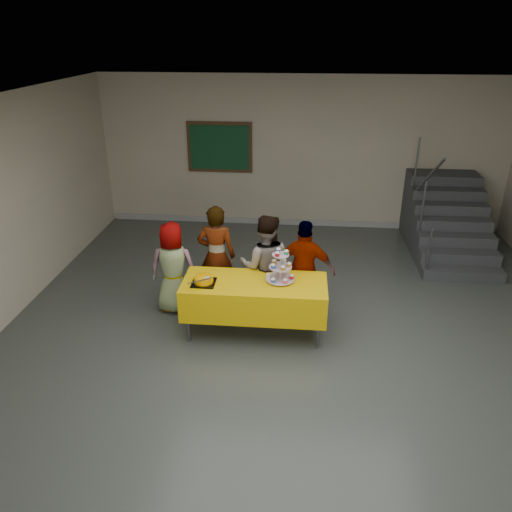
{
  "coord_description": "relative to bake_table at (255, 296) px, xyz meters",
  "views": [
    {
      "loc": [
        0.01,
        -4.85,
        3.78
      ],
      "look_at": [
        -0.55,
        1.06,
        1.05
      ],
      "focal_mm": 35.0,
      "sensor_mm": 36.0,
      "label": 1
    }
  ],
  "objects": [
    {
      "name": "room_shell",
      "position": [
        0.55,
        -0.84,
        1.57
      ],
      "size": [
        10.0,
        10.04,
        3.02
      ],
      "color": "#4C514C",
      "rests_on": "ground"
    },
    {
      "name": "bake_table",
      "position": [
        0.0,
        0.0,
        0.0
      ],
      "size": [
        1.88,
        0.78,
        0.77
      ],
      "color": "#595960",
      "rests_on": "ground"
    },
    {
      "name": "cupcake_stand",
      "position": [
        0.33,
        0.07,
        0.38
      ],
      "size": [
        0.38,
        0.38,
        0.44
      ],
      "color": "silver",
      "rests_on": "bake_table"
    },
    {
      "name": "bear_cake",
      "position": [
        -0.65,
        -0.1,
        0.27
      ],
      "size": [
        0.32,
        0.36,
        0.12
      ],
      "color": "black",
      "rests_on": "bake_table"
    },
    {
      "name": "schoolchild_a",
      "position": [
        -1.21,
        0.5,
        0.12
      ],
      "size": [
        0.68,
        0.46,
        1.35
      ],
      "primitive_type": "imported",
      "rotation": [
        0.0,
        0.0,
        3.18
      ],
      "color": "slate",
      "rests_on": "ground"
    },
    {
      "name": "schoolchild_b",
      "position": [
        -0.63,
        0.76,
        0.21
      ],
      "size": [
        0.57,
        0.39,
        1.53
      ],
      "primitive_type": "imported",
      "rotation": [
        0.0,
        0.0,
        3.11
      ],
      "color": "slate",
      "rests_on": "ground"
    },
    {
      "name": "schoolchild_c",
      "position": [
        0.1,
        0.53,
        0.19
      ],
      "size": [
        0.73,
        0.57,
        1.5
      ],
      "primitive_type": "imported",
      "rotation": [
        0.0,
        0.0,
        3.15
      ],
      "color": "slate",
      "rests_on": "ground"
    },
    {
      "name": "schoolchild_d",
      "position": [
        0.65,
        0.51,
        0.16
      ],
      "size": [
        0.88,
        0.46,
        1.44
      ],
      "primitive_type": "imported",
      "rotation": [
        0.0,
        0.0,
        3.01
      ],
      "color": "slate",
      "rests_on": "ground"
    },
    {
      "name": "staircase",
      "position": [
        3.25,
        3.27,
        -0.07
      ],
      "size": [
        1.3,
        2.4,
        2.04
      ],
      "color": "#424447",
      "rests_on": "ground"
    },
    {
      "name": "noticeboard",
      "position": [
        -1.1,
        4.1,
        1.04
      ],
      "size": [
        1.3,
        0.05,
        1.0
      ],
      "color": "#472B16",
      "rests_on": "ground"
    }
  ]
}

